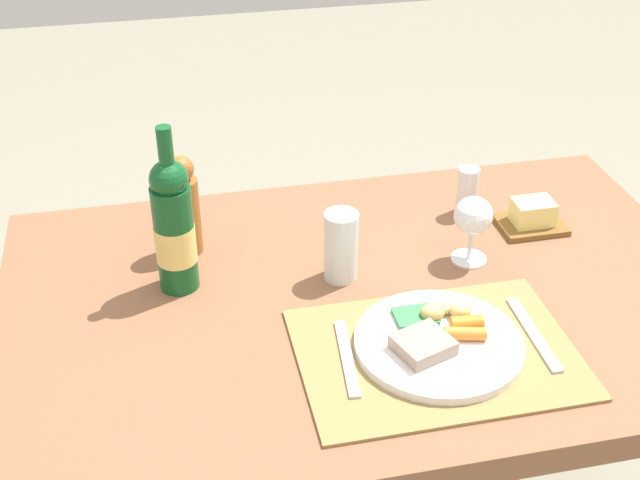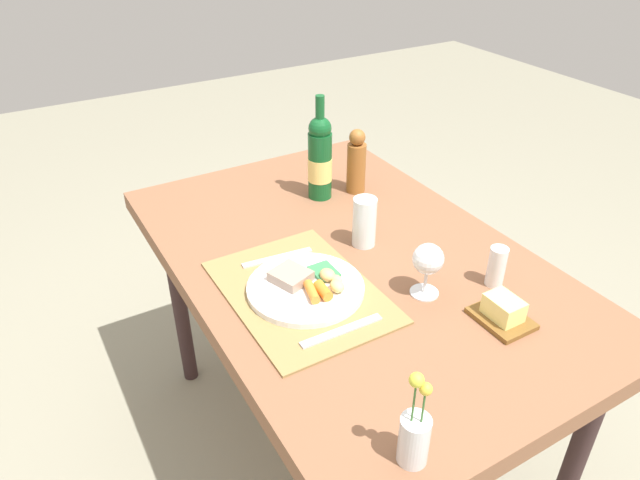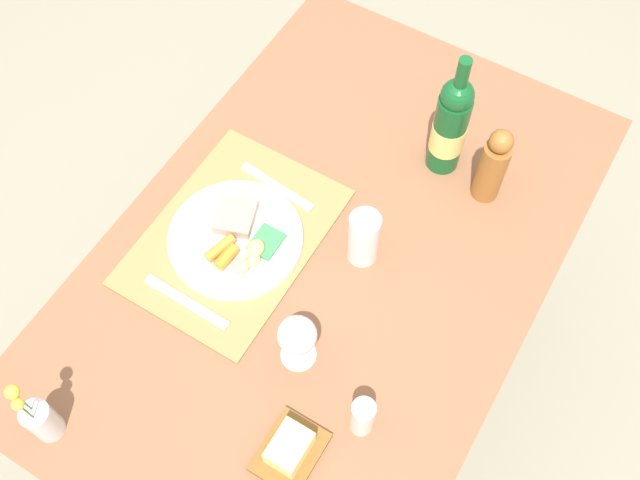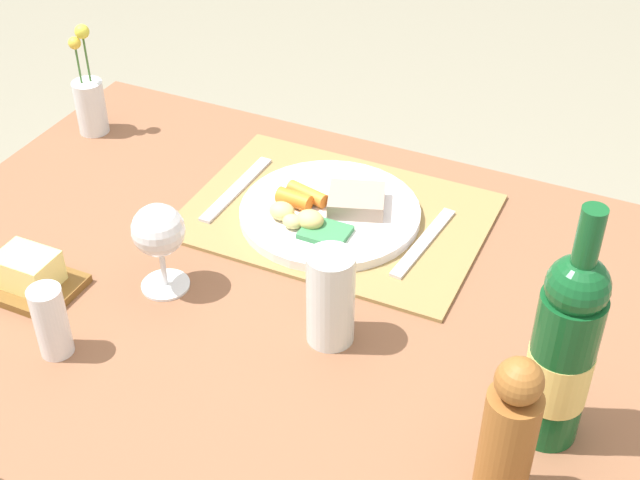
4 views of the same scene
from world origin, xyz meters
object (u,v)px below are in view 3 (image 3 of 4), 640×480
object	(u,v)px
fork	(277,187)
salt_shaker	(363,417)
flower_vase	(40,419)
wine_bottle	(450,126)
wine_glass	(297,336)
dining_table	(328,268)
pepper_mill	(493,166)
butter_dish	(290,449)
dinner_plate	(236,238)
knife	(187,302)
water_tumbler	(363,240)

from	to	relation	value
fork	salt_shaker	world-z (taller)	salt_shaker
fork	flower_vase	distance (m)	0.65
salt_shaker	wine_bottle	size ratio (longest dim) A/B	0.32
fork	wine_glass	xyz separation A→B (m)	(0.30, 0.24, 0.08)
dining_table	pepper_mill	size ratio (longest dim) A/B	6.41
dining_table	butter_dish	size ratio (longest dim) A/B	10.03
fork	wine_glass	distance (m)	0.39
dining_table	dinner_plate	world-z (taller)	dinner_plate
wine_bottle	pepper_mill	bearing A→B (deg)	77.59
wine_bottle	salt_shaker	bearing A→B (deg)	12.68
dining_table	pepper_mill	xyz separation A→B (m)	(-0.30, 0.21, 0.17)
knife	dining_table	bearing A→B (deg)	144.81
dining_table	butter_dish	xyz separation A→B (m)	(0.39, 0.15, 0.09)
butter_dish	dining_table	bearing A→B (deg)	-158.92
dinner_plate	fork	xyz separation A→B (m)	(-0.15, 0.00, -0.01)
pepper_mill	wine_bottle	bearing A→B (deg)	-102.41
dinner_plate	pepper_mill	size ratio (longest dim) A/B	1.37
butter_dish	wine_bottle	distance (m)	0.72
salt_shaker	flower_vase	xyz separation A→B (m)	(0.29, -0.48, 0.01)
fork	knife	world-z (taller)	same
wine_bottle	pepper_mill	distance (m)	0.12
dinner_plate	knife	xyz separation A→B (m)	(0.17, -0.01, -0.01)
wine_bottle	flower_vase	bearing A→B (deg)	-20.98
knife	water_tumbler	world-z (taller)	water_tumbler
butter_dish	pepper_mill	xyz separation A→B (m)	(-0.69, 0.06, 0.07)
flower_vase	wine_bottle	size ratio (longest dim) A/B	0.63
dinner_plate	wine_bottle	xyz separation A→B (m)	(-0.40, 0.27, 0.11)
water_tumbler	knife	bearing A→B (deg)	-41.29
fork	salt_shaker	distance (m)	0.54
dinner_plate	wine_glass	distance (m)	0.29
knife	pepper_mill	bearing A→B (deg)	145.48
water_tumbler	wine_glass	size ratio (longest dim) A/B	1.01
dining_table	wine_bottle	world-z (taller)	wine_bottle
dinner_plate	wine_glass	world-z (taller)	wine_glass
fork	flower_vase	world-z (taller)	flower_vase
dinner_plate	butter_dish	distance (m)	0.45
fork	flower_vase	bearing A→B (deg)	-0.37
salt_shaker	pepper_mill	distance (m)	0.58
fork	flower_vase	xyz separation A→B (m)	(0.65, -0.07, 0.05)
butter_dish	pepper_mill	size ratio (longest dim) A/B	0.64
pepper_mill	knife	bearing A→B (deg)	-35.79
knife	pepper_mill	size ratio (longest dim) A/B	0.97
knife	salt_shaker	size ratio (longest dim) A/B	1.93
dinner_plate	salt_shaker	world-z (taller)	salt_shaker
wine_bottle	fork	bearing A→B (deg)	-47.61
dinner_plate	butter_dish	world-z (taller)	butter_dish
pepper_mill	dinner_plate	bearing A→B (deg)	-45.66
salt_shaker	butter_dish	bearing A→B (deg)	-37.53
flower_vase	wine_glass	world-z (taller)	flower_vase
butter_dish	water_tumbler	xyz separation A→B (m)	(-0.42, -0.09, 0.04)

